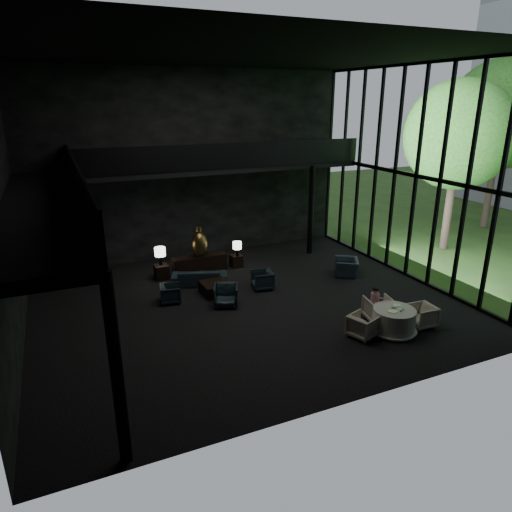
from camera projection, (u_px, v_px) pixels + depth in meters
name	position (u px, v px, depth m)	size (l,w,h in m)	color
floor	(248.00, 304.00, 15.83)	(14.00, 12.00, 0.02)	black
ceiling	(246.00, 53.00, 13.23)	(14.00, 12.00, 0.02)	black
wall_back	(193.00, 166.00, 19.72)	(14.00, 0.04, 8.00)	black
wall_front	(360.00, 240.00, 9.35)	(14.00, 0.04, 8.00)	black
curtain_wall	(416.00, 176.00, 17.20)	(0.20, 12.00, 8.00)	black
mezzanine_left	(41.00, 207.00, 12.23)	(2.00, 12.00, 0.25)	black
mezzanine_back	(223.00, 168.00, 19.24)	(12.00, 2.00, 0.25)	black
railing_left	(78.00, 182.00, 12.42)	(0.06, 12.00, 1.00)	black
railing_back	(231.00, 156.00, 18.18)	(12.00, 0.06, 1.00)	black
column_sw	(117.00, 372.00, 8.34)	(0.24, 0.24, 4.00)	black
column_nw	(76.00, 224.00, 18.19)	(0.24, 0.24, 4.00)	black
column_ne	(311.00, 211.00, 20.48)	(0.24, 0.24, 4.00)	black
tree_near	(459.00, 135.00, 20.08)	(4.80, 4.80, 7.65)	#382D23
tree_far	(502.00, 115.00, 23.48)	(5.60, 5.60, 8.80)	#382D23
console	(200.00, 264.00, 18.65)	(2.22, 0.51, 0.71)	black
bronze_urn	(199.00, 244.00, 18.31)	(0.66, 0.66, 1.24)	olive
side_table_left	(162.00, 272.00, 17.97)	(0.52, 0.52, 0.58)	black
table_lamp_left	(160.00, 252.00, 17.73)	(0.43, 0.43, 0.72)	black
side_table_right	(236.00, 261.00, 19.29)	(0.47, 0.47, 0.52)	black
table_lamp_right	(237.00, 246.00, 18.94)	(0.37, 0.37, 0.62)	black
sofa	(199.00, 274.00, 17.40)	(2.07, 0.60, 0.81)	black
lounge_armchair_west	(171.00, 294.00, 15.88)	(0.61, 0.58, 0.63)	black
lounge_armchair_east	(262.00, 279.00, 17.01)	(0.72, 0.68, 0.74)	black
lounge_armchair_south	(226.00, 294.00, 15.58)	(0.85, 0.80, 0.87)	black
window_armchair	(347.00, 265.00, 18.32)	(0.97, 0.63, 0.85)	black
coffee_table	(216.00, 288.00, 16.59)	(0.98, 0.98, 0.44)	black
dining_table	(393.00, 322.00, 13.84)	(1.44, 1.44, 0.75)	white
dining_chair_north	(379.00, 307.00, 14.55)	(0.87, 0.82, 0.90)	beige
dining_chair_east	(422.00, 315.00, 14.18)	(0.73, 0.69, 0.75)	beige
dining_chair_west	(363.00, 325.00, 13.54)	(0.74, 0.69, 0.76)	beige
child	(375.00, 296.00, 14.62)	(0.28, 0.28, 0.60)	pink
plate_a	(393.00, 311.00, 13.55)	(0.27, 0.27, 0.02)	white
plate_b	(397.00, 305.00, 13.97)	(0.24, 0.24, 0.02)	white
saucer	(403.00, 310.00, 13.65)	(0.14, 0.14, 0.01)	white
coffee_cup	(403.00, 308.00, 13.65)	(0.09, 0.09, 0.07)	white
cereal_bowl	(394.00, 307.00, 13.77)	(0.15, 0.15, 0.08)	white
cream_pot	(401.00, 310.00, 13.54)	(0.06, 0.06, 0.07)	#99999E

